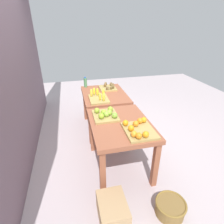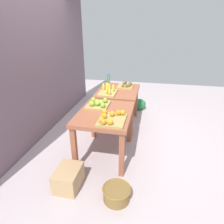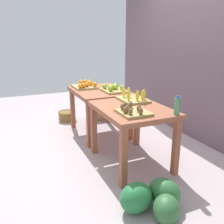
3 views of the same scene
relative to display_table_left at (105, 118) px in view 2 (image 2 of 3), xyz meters
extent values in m
plane|color=#B7A7AC|center=(0.56, 0.00, -0.64)|extent=(8.00, 8.00, 0.00)
cube|color=#6B5561|center=(0.56, 1.35, 0.86)|extent=(4.40, 0.12, 3.00)
cube|color=#985439|center=(0.00, 0.00, 0.08)|extent=(1.04, 0.80, 0.06)
cube|color=#985439|center=(-0.46, -0.34, -0.29)|extent=(0.07, 0.07, 0.69)
cube|color=#985439|center=(0.46, -0.34, -0.29)|extent=(0.07, 0.07, 0.69)
cube|color=#985439|center=(-0.46, 0.34, -0.29)|extent=(0.07, 0.07, 0.69)
cube|color=#985439|center=(0.46, 0.34, -0.29)|extent=(0.07, 0.07, 0.69)
cube|color=#985439|center=(1.12, 0.00, 0.08)|extent=(1.04, 0.80, 0.06)
cube|color=#985439|center=(0.66, -0.34, -0.29)|extent=(0.07, 0.07, 0.69)
cube|color=#985439|center=(1.58, -0.34, -0.29)|extent=(0.07, 0.07, 0.69)
cube|color=#985439|center=(0.66, 0.34, -0.29)|extent=(0.07, 0.07, 0.69)
cube|color=#985439|center=(1.58, 0.34, -0.29)|extent=(0.07, 0.07, 0.69)
cube|color=tan|center=(-0.27, -0.17, 0.12)|extent=(0.44, 0.36, 0.03)
sphere|color=orange|center=(-0.27, -0.06, 0.18)|extent=(0.09, 0.09, 0.08)
sphere|color=orange|center=(-0.44, -0.18, 0.18)|extent=(0.11, 0.11, 0.08)
sphere|color=orange|center=(-0.13, -0.23, 0.18)|extent=(0.10, 0.10, 0.08)
sphere|color=orange|center=(-0.11, -0.29, 0.18)|extent=(0.10, 0.10, 0.08)
sphere|color=orange|center=(-0.18, -0.15, 0.18)|extent=(0.10, 0.10, 0.08)
sphere|color=orange|center=(-0.13, -0.03, 0.18)|extent=(0.09, 0.09, 0.08)
sphere|color=orange|center=(-0.40, -0.05, 0.18)|extent=(0.09, 0.09, 0.08)
sphere|color=orange|center=(-0.45, -0.09, 0.18)|extent=(0.09, 0.09, 0.08)
cube|color=tan|center=(0.21, 0.16, 0.12)|extent=(0.40, 0.34, 0.03)
sphere|color=#94BA2F|center=(0.11, 0.24, 0.18)|extent=(0.11, 0.11, 0.08)
sphere|color=#91BA3F|center=(0.15, 0.16, 0.18)|extent=(0.10, 0.10, 0.08)
sphere|color=#83BD3D|center=(0.09, 0.06, 0.18)|extent=(0.11, 0.11, 0.08)
sphere|color=#91B131|center=(0.30, 0.07, 0.18)|extent=(0.09, 0.09, 0.08)
sphere|color=#95C02E|center=(0.22, 0.19, 0.18)|extent=(0.09, 0.09, 0.08)
sphere|color=#93B732|center=(0.30, 0.27, 0.18)|extent=(0.11, 0.11, 0.08)
sphere|color=#93B93B|center=(0.20, 0.11, 0.18)|extent=(0.11, 0.11, 0.08)
cube|color=tan|center=(0.85, 0.15, 0.12)|extent=(0.44, 0.32, 0.03)
ellipsoid|color=yellow|center=(0.98, 0.15, 0.21)|extent=(0.06, 0.07, 0.14)
ellipsoid|color=yellow|center=(0.95, 0.26, 0.21)|extent=(0.04, 0.05, 0.14)
ellipsoid|color=yellow|center=(0.75, 0.15, 0.21)|extent=(0.06, 0.05, 0.14)
ellipsoid|color=yellow|center=(1.02, 0.21, 0.21)|extent=(0.06, 0.06, 0.14)
ellipsoid|color=yellow|center=(0.91, 0.06, 0.21)|extent=(0.07, 0.06, 0.14)
ellipsoid|color=yellow|center=(0.70, 0.09, 0.21)|extent=(0.05, 0.05, 0.14)
cube|color=tan|center=(1.36, -0.11, 0.12)|extent=(0.36, 0.32, 0.03)
ellipsoid|color=brown|center=(1.23, -0.15, 0.18)|extent=(0.06, 0.07, 0.07)
ellipsoid|color=brown|center=(1.41, -0.07, 0.18)|extent=(0.07, 0.07, 0.07)
ellipsoid|color=brown|center=(1.46, -0.20, 0.18)|extent=(0.07, 0.07, 0.07)
ellipsoid|color=brown|center=(1.36, -0.20, 0.18)|extent=(0.07, 0.07, 0.07)
ellipsoid|color=brown|center=(1.50, -0.10, 0.18)|extent=(0.07, 0.07, 0.07)
ellipsoid|color=brown|center=(1.40, -0.23, 0.18)|extent=(0.07, 0.07, 0.07)
ellipsoid|color=brown|center=(1.27, -0.20, 0.18)|extent=(0.06, 0.07, 0.07)
ellipsoid|color=brown|center=(1.23, -0.08, 0.18)|extent=(0.06, 0.07, 0.07)
cylinder|color=#4C8C59|center=(1.58, 0.30, 0.20)|extent=(0.06, 0.06, 0.19)
cylinder|color=blue|center=(1.58, 0.30, 0.31)|extent=(0.04, 0.04, 0.02)
ellipsoid|color=#326637|center=(2.19, -0.21, -0.52)|extent=(0.37, 0.36, 0.24)
ellipsoid|color=#306C39|center=(1.99, -0.10, -0.51)|extent=(0.40, 0.36, 0.27)
ellipsoid|color=#25723B|center=(1.96, -0.39, -0.50)|extent=(0.38, 0.41, 0.28)
cylinder|color=brown|center=(-0.88, -0.35, -0.56)|extent=(0.32, 0.32, 0.17)
torus|color=olive|center=(-0.88, -0.35, -0.47)|extent=(0.35, 0.35, 0.02)
cube|color=tan|center=(-0.80, 0.30, -0.50)|extent=(0.40, 0.30, 0.27)
camera|label=1|loc=(-2.03, 0.59, 1.34)|focal=28.96mm
camera|label=2|loc=(-2.56, -0.65, 1.29)|focal=30.73mm
camera|label=3|loc=(3.65, -1.38, 0.93)|focal=39.27mm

